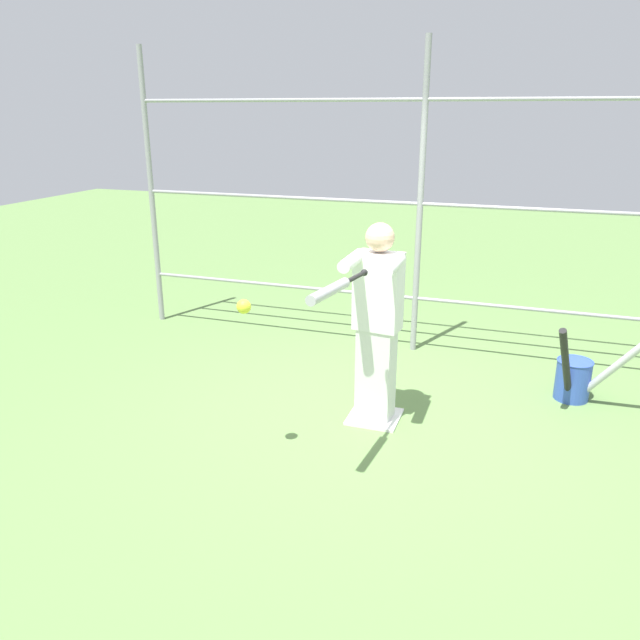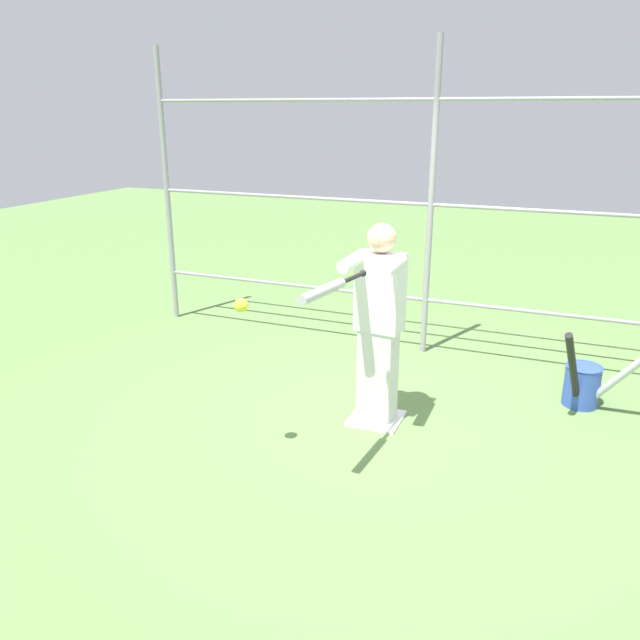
% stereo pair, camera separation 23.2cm
% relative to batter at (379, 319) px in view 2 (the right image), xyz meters
% --- Properties ---
extents(ground_plane, '(24.00, 24.00, 0.00)m').
position_rel_batter_xyz_m(ground_plane, '(0.00, -0.02, -0.85)').
color(ground_plane, '#608447').
extents(home_plate, '(0.40, 0.40, 0.02)m').
position_rel_batter_xyz_m(home_plate, '(0.00, -0.02, -0.84)').
color(home_plate, white).
rests_on(home_plate, ground).
extents(fence_backstop, '(6.05, 0.06, 2.99)m').
position_rel_batter_xyz_m(fence_backstop, '(0.00, -1.62, 0.64)').
color(fence_backstop, '#939399').
rests_on(fence_backstop, ground).
extents(batter, '(0.40, 0.56, 1.58)m').
position_rel_batter_xyz_m(batter, '(0.00, 0.00, 0.00)').
color(batter, silver).
rests_on(batter, ground).
extents(baseball_bat_swinging, '(0.14, 0.87, 0.09)m').
position_rel_batter_xyz_m(baseball_bat_swinging, '(0.05, 0.92, 0.48)').
color(baseball_bat_swinging, black).
extents(softball_in_flight, '(0.10, 0.10, 0.10)m').
position_rel_batter_xyz_m(softball_in_flight, '(0.68, 0.88, 0.29)').
color(softball_in_flight, yellow).
extents(bat_bucket, '(0.69, 0.66, 0.78)m').
position_rel_batter_xyz_m(bat_bucket, '(-1.52, -0.88, -0.64)').
color(bat_bucket, '#3351B2').
rests_on(bat_bucket, ground).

